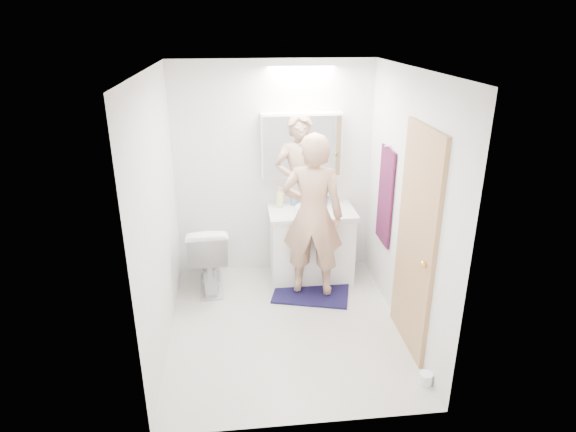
{
  "coord_description": "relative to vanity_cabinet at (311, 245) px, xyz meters",
  "views": [
    {
      "loc": [
        -0.42,
        -3.98,
        2.75
      ],
      "look_at": [
        0.05,
        0.25,
        1.05
      ],
      "focal_mm": 30.42,
      "sensor_mm": 36.0,
      "label": 1
    }
  ],
  "objects": [
    {
      "name": "door_knob",
      "position": [
        0.65,
        -1.61,
        0.56
      ],
      "size": [
        0.06,
        0.06,
        0.06
      ],
      "primitive_type": "sphere",
      "color": "gold",
      "rests_on": "door"
    },
    {
      "name": "wall_left",
      "position": [
        -1.49,
        -0.96,
        0.81
      ],
      "size": [
        0.0,
        2.5,
        2.5
      ],
      "primitive_type": "plane",
      "rotation": [
        1.57,
        0.0,
        1.57
      ],
      "color": "white",
      "rests_on": "floor"
    },
    {
      "name": "person",
      "position": [
        -0.05,
        -0.39,
        0.52
      ],
      "size": [
        0.71,
        0.56,
        1.72
      ],
      "primitive_type": "imported",
      "rotation": [
        0.0,
        0.0,
        2.88
      ],
      "color": "tan",
      "rests_on": "bath_rug"
    },
    {
      "name": "sink_basin",
      "position": [
        0.0,
        0.03,
        0.45
      ],
      "size": [
        0.36,
        0.36,
        0.03
      ],
      "primitive_type": "cylinder",
      "color": "white",
      "rests_on": "countertop"
    },
    {
      "name": "wall_back",
      "position": [
        -0.39,
        0.29,
        0.81
      ],
      "size": [
        2.5,
        0.0,
        2.5
      ],
      "primitive_type": "plane",
      "rotation": [
        1.57,
        0.0,
        0.0
      ],
      "color": "white",
      "rests_on": "floor"
    },
    {
      "name": "wall_front",
      "position": [
        -0.39,
        -2.21,
        0.81
      ],
      "size": [
        2.5,
        0.0,
        2.5
      ],
      "primitive_type": "plane",
      "rotation": [
        -1.57,
        0.0,
        0.0
      ],
      "color": "white",
      "rests_on": "floor"
    },
    {
      "name": "vanity_cabinet",
      "position": [
        0.0,
        0.0,
        0.0
      ],
      "size": [
        0.9,
        0.55,
        0.78
      ],
      "primitive_type": "cube",
      "color": "white",
      "rests_on": "floor"
    },
    {
      "name": "ceiling",
      "position": [
        -0.39,
        -0.96,
        2.01
      ],
      "size": [
        2.5,
        2.5,
        0.0
      ],
      "primitive_type": "plane",
      "rotation": [
        3.14,
        0.0,
        0.0
      ],
      "color": "white",
      "rests_on": "floor"
    },
    {
      "name": "toothbrush_cup",
      "position": [
        0.17,
        0.16,
        0.48
      ],
      "size": [
        0.11,
        0.11,
        0.09
      ],
      "primitive_type": "imported",
      "rotation": [
        0.0,
        0.0,
        -0.05
      ],
      "color": "#3F63BF",
      "rests_on": "countertop"
    },
    {
      "name": "door",
      "position": [
        0.69,
        -1.31,
        0.61
      ],
      "size": [
        0.04,
        0.8,
        2.0
      ],
      "primitive_type": "cube",
      "color": "tan",
      "rests_on": "wall_right"
    },
    {
      "name": "toilet_paper_roll",
      "position": [
        0.66,
        -1.9,
        -0.34
      ],
      "size": [
        0.11,
        0.11,
        0.1
      ],
      "primitive_type": "cylinder",
      "color": "white",
      "rests_on": "floor"
    },
    {
      "name": "countertop",
      "position": [
        0.0,
        -0.0,
        0.41
      ],
      "size": [
        0.95,
        0.58,
        0.04
      ],
      "primitive_type": "cube",
      "color": "white",
      "rests_on": "vanity_cabinet"
    },
    {
      "name": "mirror_panel",
      "position": [
        -0.09,
        0.13,
        1.11
      ],
      "size": [
        0.84,
        0.01,
        0.66
      ],
      "primitive_type": "cube",
      "color": "silver",
      "rests_on": "medicine_cabinet"
    },
    {
      "name": "floor",
      "position": [
        -0.39,
        -0.96,
        -0.39
      ],
      "size": [
        2.5,
        2.5,
        0.0
      ],
      "primitive_type": "plane",
      "color": "silver",
      "rests_on": "ground"
    },
    {
      "name": "soap_bottle_b",
      "position": [
        -0.17,
        0.18,
        0.51
      ],
      "size": [
        0.1,
        0.1,
        0.16
      ],
      "primitive_type": "imported",
      "rotation": [
        0.0,
        0.0,
        -0.75
      ],
      "color": "#5184AF",
      "rests_on": "countertop"
    },
    {
      "name": "toilet",
      "position": [
        -1.14,
        -0.11,
        -0.0
      ],
      "size": [
        0.46,
        0.77,
        0.77
      ],
      "primitive_type": "imported",
      "rotation": [
        0.0,
        0.0,
        3.18
      ],
      "color": "white",
      "rests_on": "floor"
    },
    {
      "name": "medicine_cabinet",
      "position": [
        -0.09,
        0.21,
        1.11
      ],
      "size": [
        0.88,
        0.14,
        0.7
      ],
      "primitive_type": "cube",
      "color": "white",
      "rests_on": "wall_back"
    },
    {
      "name": "wall_right",
      "position": [
        0.71,
        -0.96,
        0.81
      ],
      "size": [
        0.0,
        2.5,
        2.5
      ],
      "primitive_type": "plane",
      "rotation": [
        1.57,
        0.0,
        -1.57
      ],
      "color": "white",
      "rests_on": "floor"
    },
    {
      "name": "faucet",
      "position": [
        0.0,
        0.22,
        0.51
      ],
      "size": [
        0.02,
        0.02,
        0.16
      ],
      "primitive_type": "cylinder",
      "color": "silver",
      "rests_on": "countertop"
    },
    {
      "name": "bath_rug",
      "position": [
        -0.05,
        -0.39,
        -0.38
      ],
      "size": [
        0.92,
        0.74,
        0.02
      ],
      "primitive_type": "cube",
      "rotation": [
        0.0,
        0.0,
        -0.26
      ],
      "color": "#181440",
      "rests_on": "floor"
    },
    {
      "name": "towel_hook",
      "position": [
        0.67,
        -0.41,
        1.23
      ],
      "size": [
        0.07,
        0.02,
        0.02
      ],
      "primitive_type": "cylinder",
      "rotation": [
        0.0,
        1.57,
        0.0
      ],
      "color": "silver",
      "rests_on": "wall_right"
    },
    {
      "name": "towel",
      "position": [
        0.69,
        -0.41,
        0.71
      ],
      "size": [
        0.02,
        0.42,
        1.0
      ],
      "primitive_type": "cube",
      "color": "#131034",
      "rests_on": "wall_right"
    },
    {
      "name": "soap_bottle_a",
      "position": [
        -0.34,
        0.15,
        0.54
      ],
      "size": [
        0.12,
        0.12,
        0.23
      ],
      "primitive_type": "imported",
      "rotation": [
        0.0,
        0.0,
        0.43
      ],
      "color": "#EDE899",
      "rests_on": "countertop"
    }
  ]
}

